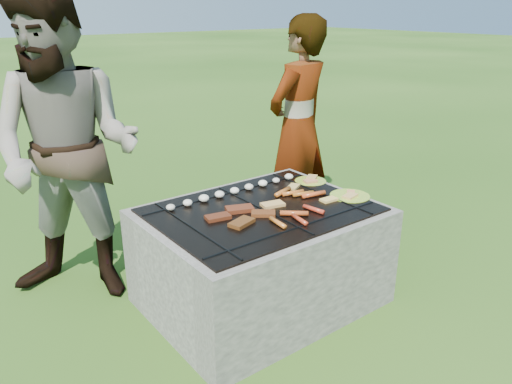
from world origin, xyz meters
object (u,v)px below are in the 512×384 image
bystander (67,152)px  plate_far (311,181)px  cook (298,127)px  plate_near (350,196)px  fire_pit (261,260)px

bystander → plate_far: bearing=21.5°
cook → plate_near: bearing=55.8°
plate_near → fire_pit: bearing=163.4°
plate_far → bystander: (-1.38, 0.58, 0.31)m
fire_pit → cook: cook is taller
plate_far → bystander: bearing=157.4°
fire_pit → plate_far: 0.68m
fire_pit → cook: size_ratio=0.78×
fire_pit → cook: (0.91, 0.71, 0.55)m
fire_pit → plate_near: 0.67m
plate_far → plate_near: bearing=-90.5°
fire_pit → bystander: bystander is taller
fire_pit → bystander: bearing=137.0°
plate_far → cook: bearing=56.4°
cook → bystander: size_ratio=0.90×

